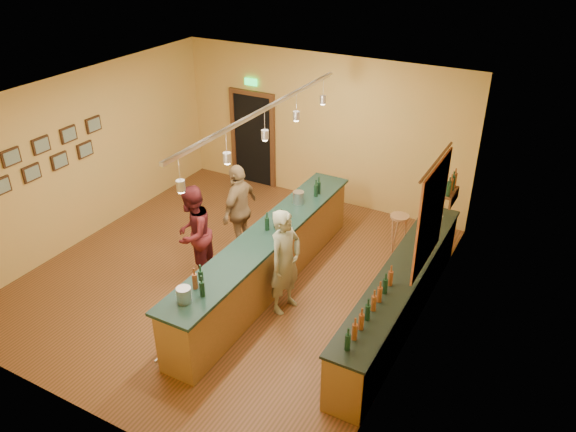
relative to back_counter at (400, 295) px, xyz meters
The scene contains 17 objects.
floor 3.01m from the back_counter, behind, with size 7.00×7.00×0.00m, color #513717.
ceiling 4.03m from the back_counter, behind, with size 6.50×7.00×0.02m, color silver.
wall_back 4.59m from the back_counter, 131.80° to the left, with size 6.50×0.02×3.20m, color #DFAB53.
wall_front 4.86m from the back_counter, 128.91° to the right, with size 6.50×0.02×3.20m, color #DFAB53.
wall_left 6.32m from the back_counter, behind, with size 0.02×7.00×3.20m, color #DFAB53.
wall_right 1.16m from the back_counter, 32.52° to the right, with size 0.02×7.00×3.20m, color #DFAB53.
doorway 5.75m from the back_counter, 144.79° to the left, with size 1.15×0.09×2.48m.
tapestry 1.41m from the back_counter, 40.29° to the left, with size 0.03×1.40×1.60m, color #A02D20.
bottle_shelf 2.10m from the back_counter, 83.32° to the left, with size 0.17×0.55×0.54m.
picture_grid 6.42m from the back_counter, behind, with size 0.06×2.20×0.70m, color #382111, non-canonical shape.
back_counter is the anchor object (origin of this frame).
tasting_bar 2.27m from the back_counter, behind, with size 0.73×5.10×1.38m.
pendant_track 3.37m from the back_counter, behind, with size 0.11×4.60×0.50m.
bartender 1.84m from the back_counter, 161.84° to the right, with size 0.64×0.42×1.77m, color gray.
customer_a 3.57m from the back_counter, behind, with size 0.84×0.65×1.72m, color #59191E.
customer_b 3.36m from the back_counter, behind, with size 1.03×0.43×1.75m, color #997A51.
bar_stool 2.14m from the back_counter, 109.22° to the left, with size 0.35×0.35×0.73m.
Camera 1 is at (4.80, -6.76, 5.69)m, focal length 35.00 mm.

